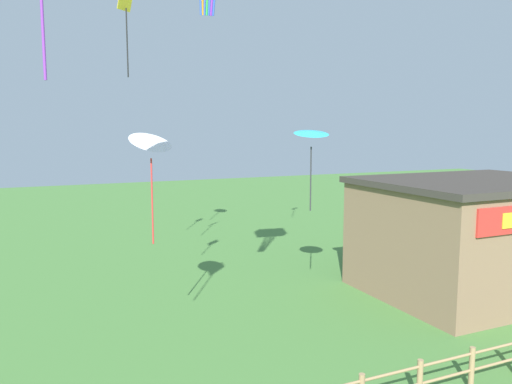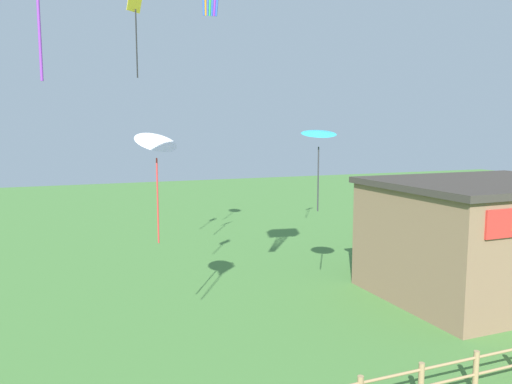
# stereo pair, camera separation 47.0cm
# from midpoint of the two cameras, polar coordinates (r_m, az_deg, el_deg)

# --- Properties ---
(seaside_building) EXTENTS (8.59, 6.51, 4.49)m
(seaside_building) POSITION_cam_midpoint_polar(r_m,az_deg,el_deg) (21.51, 23.29, -4.56)
(seaside_building) COLOR #84664C
(seaside_building) RESTS_ON ground_plane
(kite_yellow_diamond) EXTENTS (0.69, 0.61, 3.26)m
(kite_yellow_diamond) POSITION_cam_midpoint_polar(r_m,az_deg,el_deg) (19.75, -15.32, 19.15)
(kite_yellow_diamond) COLOR yellow
(kite_white_delta) EXTENTS (1.62, 1.57, 3.44)m
(kite_white_delta) POSITION_cam_midpoint_polar(r_m,az_deg,el_deg) (15.20, -12.82, 5.46)
(kite_white_delta) COLOR white
(kite_cyan_delta) EXTENTS (1.56, 1.56, 3.00)m
(kite_cyan_delta) POSITION_cam_midpoint_polar(r_m,az_deg,el_deg) (17.86, 5.59, 6.60)
(kite_cyan_delta) COLOR #2DB2C6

